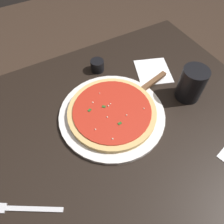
{
  "coord_description": "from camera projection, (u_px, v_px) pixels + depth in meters",
  "views": [
    {
      "loc": [
        0.24,
        0.33,
        1.31
      ],
      "look_at": [
        0.04,
        -0.03,
        0.74
      ],
      "focal_mm": 34.0,
      "sensor_mm": 36.0,
      "label": 1
    }
  ],
  "objects": [
    {
      "name": "ground_plane",
      "position": [
        120.0,
        184.0,
        1.3
      ],
      "size": [
        5.0,
        5.0,
        0.0
      ],
      "primitive_type": "plane",
      "color": "#38281E"
    },
    {
      "name": "restaurant_table",
      "position": [
        125.0,
        137.0,
        0.83
      ],
      "size": [
        0.98,
        0.83,
        0.72
      ],
      "color": "black",
      "rests_on": "ground_plane"
    },
    {
      "name": "serving_plate",
      "position": [
        112.0,
        114.0,
        0.72
      ],
      "size": [
        0.36,
        0.36,
        0.01
      ],
      "primitive_type": "cylinder",
      "color": "white",
      "rests_on": "restaurant_table"
    },
    {
      "name": "pizza",
      "position": [
        112.0,
        112.0,
        0.7
      ],
      "size": [
        0.3,
        0.3,
        0.02
      ],
      "color": "#DBB26B",
      "rests_on": "serving_plate"
    },
    {
      "name": "pizza_server",
      "position": [
        146.0,
        87.0,
        0.77
      ],
      "size": [
        0.22,
        0.09,
        0.01
      ],
      "color": "silver",
      "rests_on": "serving_plate"
    },
    {
      "name": "cup_tall_drink",
      "position": [
        191.0,
        84.0,
        0.73
      ],
      "size": [
        0.09,
        0.09,
        0.12
      ],
      "primitive_type": "cylinder",
      "color": "black",
      "rests_on": "restaurant_table"
    },
    {
      "name": "cup_small_sauce",
      "position": [
        97.0,
        66.0,
        0.84
      ],
      "size": [
        0.05,
        0.05,
        0.05
      ],
      "primitive_type": "cylinder",
      "color": "black",
      "rests_on": "restaurant_table"
    },
    {
      "name": "napkin_folded_right",
      "position": [
        153.0,
        71.0,
        0.85
      ],
      "size": [
        0.17,
        0.18,
        0.0
      ],
      "primitive_type": "cube",
      "rotation": [
        0.0,
        0.0,
        -0.35
      ],
      "color": "white",
      "rests_on": "restaurant_table"
    },
    {
      "name": "fork",
      "position": [
        23.0,
        209.0,
        0.55
      ],
      "size": [
        0.17,
        0.11,
        0.0
      ],
      "color": "silver",
      "rests_on": "restaurant_table"
    }
  ]
}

